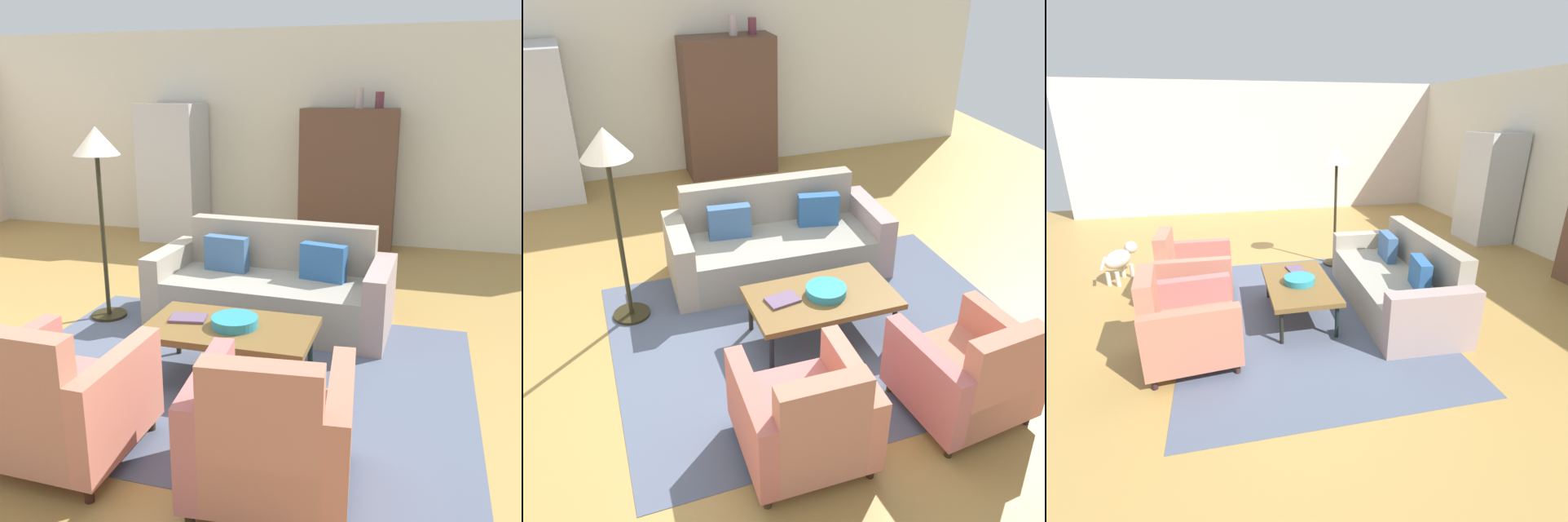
{
  "view_description": "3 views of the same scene",
  "coord_description": "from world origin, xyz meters",
  "views": [
    {
      "loc": [
        1.85,
        -3.77,
        2.01
      ],
      "look_at": [
        0.68,
        0.34,
        0.75
      ],
      "focal_mm": 39.95,
      "sensor_mm": 36.0,
      "label": 1
    },
    {
      "loc": [
        -1.02,
        -3.77,
        3.05
      ],
      "look_at": [
        0.3,
        -0.09,
        0.75
      ],
      "focal_mm": 39.96,
      "sensor_mm": 36.0,
      "label": 2
    },
    {
      "loc": [
        4.38,
        -0.92,
        2.1
      ],
      "look_at": [
        0.51,
        -0.06,
        0.61
      ],
      "focal_mm": 26.59,
      "sensor_mm": 36.0,
      "label": 3
    }
  ],
  "objects": [
    {
      "name": "refrigerator",
      "position": [
        -1.51,
        3.62,
        0.93
      ],
      "size": [
        0.8,
        0.73,
        1.85
      ],
      "color": "#B7BABF",
      "rests_on": "ground"
    },
    {
      "name": "ground_plane",
      "position": [
        0.0,
        0.0,
        0.0
      ],
      "size": [
        11.23,
        11.23,
        0.0
      ],
      "primitive_type": "plane",
      "color": "#A88243"
    },
    {
      "name": "couch",
      "position": [
        0.6,
        1.02,
        0.29
      ],
      "size": [
        2.13,
        0.98,
        0.86
      ],
      "rotation": [
        0.0,
        0.0,
        3.1
      ],
      "color": "gray",
      "rests_on": "ground"
    },
    {
      "name": "cabinet",
      "position": [
        0.88,
        3.73,
        0.9
      ],
      "size": [
        1.2,
        0.51,
        1.8
      ],
      "color": "brown",
      "rests_on": "ground"
    },
    {
      "name": "armchair_right",
      "position": [
        1.2,
        -1.34,
        0.34
      ],
      "size": [
        0.87,
        0.87,
        0.88
      ],
      "rotation": [
        0.0,
        0.0,
        0.1
      ],
      "color": "#3B270F",
      "rests_on": "ground"
    },
    {
      "name": "area_rug",
      "position": [
        0.6,
        -0.12,
        0.0
      ],
      "size": [
        3.4,
        2.6,
        0.01
      ],
      "primitive_type": "cube",
      "color": "#505A6F",
      "rests_on": "ground"
    },
    {
      "name": "coffee_table",
      "position": [
        0.6,
        -0.17,
        0.38
      ],
      "size": [
        1.2,
        0.7,
        0.41
      ],
      "color": "black",
      "rests_on": "ground"
    },
    {
      "name": "wall_back",
      "position": [
        0.0,
        4.07,
        1.4
      ],
      "size": [
        9.36,
        0.12,
        2.8
      ],
      "primitive_type": "cube",
      "color": "silver",
      "rests_on": "ground"
    },
    {
      "name": "armchair_left",
      "position": [
        -0.0,
        -1.34,
        0.34
      ],
      "size": [
        0.82,
        0.82,
        0.88
      ],
      "rotation": [
        0.0,
        0.0,
        -0.02
      ],
      "color": "black",
      "rests_on": "ground"
    },
    {
      "name": "vase_tall",
      "position": [
        0.98,
        3.72,
        1.92
      ],
      "size": [
        0.11,
        0.11,
        0.24
      ],
      "primitive_type": "cylinder",
      "color": "#B19F9C",
      "rests_on": "cabinet"
    },
    {
      "name": "book_stack",
      "position": [
        0.27,
        -0.14,
        0.42
      ],
      "size": [
        0.29,
        0.22,
        0.02
      ],
      "color": "#5E4965",
      "rests_on": "coffee_table"
    },
    {
      "name": "fruit_bowl",
      "position": [
        0.63,
        -0.17,
        0.45
      ],
      "size": [
        0.33,
        0.33,
        0.07
      ],
      "primitive_type": "cylinder",
      "color": "teal",
      "rests_on": "coffee_table"
    },
    {
      "name": "vase_round",
      "position": [
        1.23,
        3.72,
        1.9
      ],
      "size": [
        0.11,
        0.11,
        0.2
      ],
      "primitive_type": "cylinder",
      "color": "brown",
      "rests_on": "cabinet"
    },
    {
      "name": "floor_lamp",
      "position": [
        -0.88,
        0.67,
        1.44
      ],
      "size": [
        0.4,
        0.4,
        1.72
      ],
      "color": "black",
      "rests_on": "ground"
    }
  ]
}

